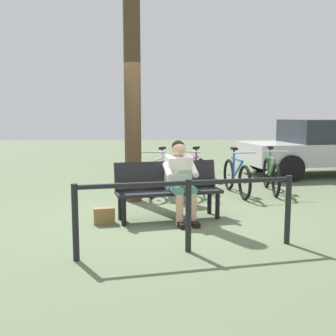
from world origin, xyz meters
TOP-DOWN VIEW (x-y plane):
  - ground_plane at (0.00, 0.00)m, footprint 40.00×40.00m
  - bench at (-0.03, 0.05)m, footprint 1.66×0.80m
  - person_reading at (-0.21, 0.18)m, footprint 0.54×0.82m
  - handbag at (0.91, 0.33)m, footprint 0.32×0.19m
  - tree_trunk at (0.53, -1.22)m, footprint 0.30×0.30m
  - litter_bin at (-0.29, -1.07)m, footprint 0.34×0.34m
  - bicycle_red at (-2.28, -1.91)m, footprint 0.48×1.67m
  - bicycle_silver at (-1.50, -1.68)m, footprint 0.48×1.68m
  - bicycle_blue at (-0.68, -1.94)m, footprint 0.74×1.57m
  - bicycle_orange at (0.02, -1.90)m, footprint 0.68×1.60m
  - railing_fence at (-0.18, 1.57)m, footprint 2.57×0.50m
  - parked_car at (-4.49, -4.21)m, footprint 4.38×2.39m

SIDE VIEW (x-z plane):
  - ground_plane at x=0.00m, z-range 0.00..0.00m
  - handbag at x=0.91m, z-range 0.00..0.24m
  - bicycle_red at x=-2.28m, z-range -0.11..0.83m
  - bicycle_silver at x=-1.50m, z-range -0.11..0.83m
  - bicycle_blue at x=-0.68m, z-range -0.11..0.83m
  - bicycle_orange at x=0.02m, z-range -0.11..0.83m
  - litter_bin at x=-0.29m, z-range 0.00..0.82m
  - bench at x=-0.03m, z-range 0.07..0.94m
  - railing_fence at x=-0.18m, z-range 0.15..1.00m
  - person_reading at x=-0.21m, z-range 0.06..1.27m
  - parked_car at x=-4.49m, z-range 0.04..1.51m
  - tree_trunk at x=0.53m, z-range 0.00..4.03m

